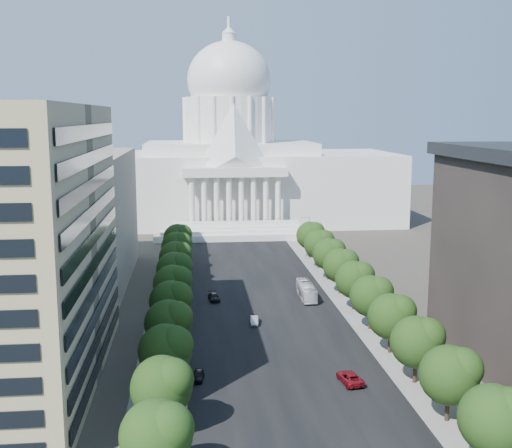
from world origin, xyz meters
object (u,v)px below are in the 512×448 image
object	(u,v)px
car_silver	(254,321)
car_red	(350,378)
car_dark_b	(214,297)
car_dark_a	(198,375)
city_bus	(306,291)

from	to	relation	value
car_silver	car_red	xyz separation A→B (m)	(11.25, -28.07, 0.12)
car_silver	car_dark_b	size ratio (longest dim) A/B	0.81
car_red	car_dark_b	xyz separation A→B (m)	(-18.19, 44.23, -0.06)
car_silver	car_dark_a	bearing A→B (deg)	-109.74
car_dark_a	car_silver	world-z (taller)	car_dark_a
car_dark_a	car_dark_b	xyz separation A→B (m)	(3.81, 40.89, 0.05)
city_bus	car_silver	bearing A→B (deg)	-127.58
car_dark_b	city_bus	bearing A→B (deg)	-7.24
car_dark_a	car_silver	xyz separation A→B (m)	(10.75, 24.73, -0.01)
car_dark_a	car_dark_b	world-z (taller)	car_dark_b
car_dark_a	car_silver	size ratio (longest dim) A/B	0.98
car_silver	car_red	distance (m)	30.24
car_silver	car_dark_b	xyz separation A→B (m)	(-6.94, 16.16, 0.06)
car_dark_b	car_red	bearing A→B (deg)	-74.67
car_silver	city_bus	size ratio (longest dim) A/B	0.35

